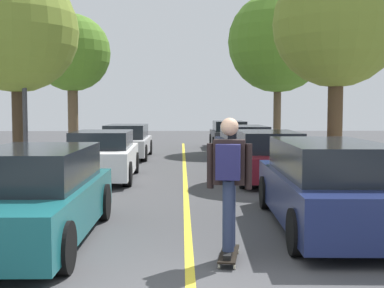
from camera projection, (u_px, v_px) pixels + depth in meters
name	position (u px, v px, depth m)	size (l,w,h in m)	color
center_line	(187.00, 218.00, 9.06)	(0.12, 39.20, 0.01)	gold
parked_car_left_nearest	(33.00, 196.00, 7.45)	(1.84, 4.34, 1.38)	#196066
parked_car_left_near	(103.00, 156.00, 14.02)	(1.90, 4.13, 1.35)	white
parked_car_left_far	(127.00, 141.00, 20.20)	(1.86, 4.29, 1.33)	#B7B7BC
parked_car_right_nearest	(328.00, 185.00, 8.26)	(1.94, 4.65, 1.44)	navy
parked_car_right_near	(268.00, 156.00, 13.99)	(1.96, 4.67, 1.35)	maroon
parked_car_right_far	(244.00, 143.00, 19.46)	(1.98, 4.52, 1.32)	navy
parked_car_right_farthest	(229.00, 135.00, 25.45)	(1.82, 4.15, 1.36)	#38383D
street_tree_left_nearest	(16.00, 31.00, 12.92)	(3.18, 3.18, 5.43)	#3D2D1E
street_tree_left_near	(72.00, 54.00, 19.50)	(2.99, 2.99, 5.50)	brown
street_tree_right_nearest	(337.00, 24.00, 14.35)	(3.67, 3.67, 6.11)	#4C3823
street_tree_right_near	(278.00, 42.00, 23.09)	(4.61, 4.61, 7.20)	brown
streetlamp	(23.00, 43.00, 12.57)	(0.36, 0.24, 6.12)	#38383D
skateboard	(229.00, 254.00, 6.51)	(0.36, 0.87, 0.10)	black
skateboarder	(229.00, 176.00, 6.41)	(0.59, 0.71, 1.75)	black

